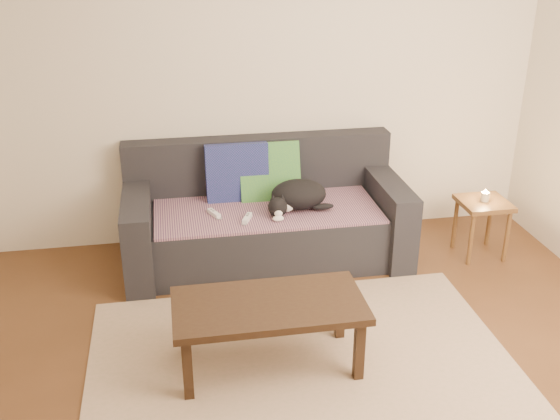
{
  "coord_description": "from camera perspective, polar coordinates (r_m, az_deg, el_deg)",
  "views": [
    {
      "loc": [
        -0.68,
        -2.92,
        2.41
      ],
      "look_at": [
        0.05,
        1.2,
        0.55
      ],
      "focal_mm": 42.0,
      "sensor_mm": 36.0,
      "label": 1
    }
  ],
  "objects": [
    {
      "name": "ground",
      "position": [
        3.85,
        2.48,
        -14.84
      ],
      "size": [
        4.5,
        4.5,
        0.0
      ],
      "primitive_type": "plane",
      "color": "brown",
      "rests_on": "ground"
    },
    {
      "name": "back_wall",
      "position": [
        5.09,
        -2.18,
        11.34
      ],
      "size": [
        4.5,
        0.04,
        2.6
      ],
      "primitive_type": "cube",
      "color": "beige",
      "rests_on": "ground"
    },
    {
      "name": "sofa",
      "position": [
        5.01,
        -1.31,
        -0.86
      ],
      "size": [
        2.1,
        0.94,
        0.87
      ],
      "color": "#232328",
      "rests_on": "ground"
    },
    {
      "name": "throw_blanket",
      "position": [
        4.88,
        -1.16,
        -0.02
      ],
      "size": [
        1.66,
        0.74,
        0.02
      ],
      "primitive_type": "cube",
      "color": "#392445",
      "rests_on": "sofa"
    },
    {
      "name": "cushion_navy",
      "position": [
        5.02,
        -3.76,
        3.11
      ],
      "size": [
        0.48,
        0.19,
        0.49
      ],
      "primitive_type": "cube",
      "rotation": [
        -0.16,
        0.0,
        0.0
      ],
      "color": "#11254C",
      "rests_on": "throw_blanket"
    },
    {
      "name": "cushion_green",
      "position": [
        5.05,
        -0.93,
        3.29
      ],
      "size": [
        0.47,
        0.25,
        0.48
      ],
      "primitive_type": "cube",
      "rotation": [
        -0.3,
        0.0,
        0.0
      ],
      "color": "#0B4B48",
      "rests_on": "throw_blanket"
    },
    {
      "name": "cat",
      "position": [
        4.84,
        1.49,
        1.25
      ],
      "size": [
        0.5,
        0.37,
        0.22
      ],
      "rotation": [
        0.0,
        0.0,
        0.01
      ],
      "color": "black",
      "rests_on": "throw_blanket"
    },
    {
      "name": "wii_remote_a",
      "position": [
        4.78,
        -5.77,
        -0.3
      ],
      "size": [
        0.09,
        0.15,
        0.03
      ],
      "primitive_type": "cube",
      "rotation": [
        0.0,
        0.0,
        1.98
      ],
      "color": "white",
      "rests_on": "throw_blanket"
    },
    {
      "name": "wii_remote_b",
      "position": [
        4.69,
        -2.88,
        -0.72
      ],
      "size": [
        0.09,
        0.15,
        0.03
      ],
      "primitive_type": "cube",
      "rotation": [
        0.0,
        0.0,
        1.17
      ],
      "color": "white",
      "rests_on": "throw_blanket"
    },
    {
      "name": "side_table",
      "position": [
        5.24,
        17.26,
        -0.05
      ],
      "size": [
        0.36,
        0.36,
        0.45
      ],
      "color": "brown",
      "rests_on": "ground"
    },
    {
      "name": "candle",
      "position": [
        5.2,
        17.42,
        1.13
      ],
      "size": [
        0.06,
        0.06,
        0.09
      ],
      "color": "beige",
      "rests_on": "side_table"
    },
    {
      "name": "rug",
      "position": [
        3.96,
        2.01,
        -13.43
      ],
      "size": [
        2.5,
        1.8,
        0.01
      ],
      "primitive_type": "cube",
      "color": "tan",
      "rests_on": "ground"
    },
    {
      "name": "coffee_table",
      "position": [
        3.76,
        -0.97,
        -8.77
      ],
      "size": [
        1.09,
        0.54,
        0.44
      ],
      "color": "black",
      "rests_on": "rug"
    }
  ]
}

